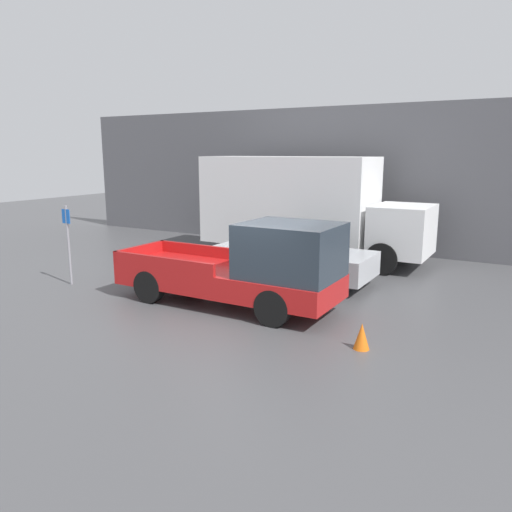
% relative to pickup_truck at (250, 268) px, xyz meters
% --- Properties ---
extents(ground_plane, '(60.00, 60.00, 0.00)m').
position_rel_pickup_truck_xyz_m(ground_plane, '(0.35, -0.49, -1.01)').
color(ground_plane, '#4C4C4F').
extents(building_wall, '(28.00, 0.15, 5.46)m').
position_rel_pickup_truck_xyz_m(building_wall, '(0.35, 8.49, 1.72)').
color(building_wall, '#56565B').
rests_on(building_wall, ground).
extents(pickup_truck, '(5.70, 1.94, 2.17)m').
position_rel_pickup_truck_xyz_m(pickup_truck, '(0.00, 0.00, 0.00)').
color(pickup_truck, red).
rests_on(pickup_truck, ground).
extents(car, '(4.67, 1.97, 1.56)m').
position_rel_pickup_truck_xyz_m(car, '(-0.21, 2.87, -0.21)').
color(car, '#B7BABF').
rests_on(car, ground).
extents(delivery_truck, '(8.05, 2.37, 3.59)m').
position_rel_pickup_truck_xyz_m(delivery_truck, '(-1.45, 6.05, 0.89)').
color(delivery_truck, white).
rests_on(delivery_truck, ground).
extents(parking_sign, '(0.30, 0.07, 2.28)m').
position_rel_pickup_truck_xyz_m(parking_sign, '(-5.61, -0.63, 0.27)').
color(parking_sign, gray).
rests_on(parking_sign, ground).
extents(newspaper_box, '(0.45, 0.40, 1.10)m').
position_rel_pickup_truck_xyz_m(newspaper_box, '(-0.46, 8.16, -0.46)').
color(newspaper_box, gold).
rests_on(newspaper_box, ground).
extents(traffic_cone, '(0.31, 0.31, 0.52)m').
position_rel_pickup_truck_xyz_m(traffic_cone, '(3.19, -1.13, -0.75)').
color(traffic_cone, orange).
rests_on(traffic_cone, ground).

